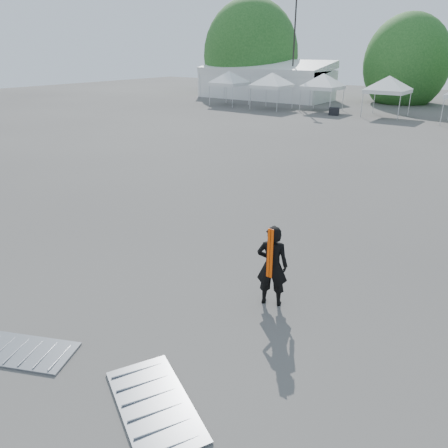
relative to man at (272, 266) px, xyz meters
The scene contains 13 objects.
ground 2.91m from the man, 113.92° to the left, with size 120.00×120.00×0.00m, color #474442.
marquee 44.07m from the man, 121.64° to the left, with size 15.00×6.25×4.23m.
light_pole_west 41.49m from the man, 117.63° to the left, with size 0.60×0.25×10.30m.
tree_far_w 48.88m from the man, 123.79° to the left, with size 4.80×4.80×7.30m.
tree_mid_w 43.58m from the man, 102.10° to the left, with size 4.16×4.16×6.33m.
tent_a 37.60m from the man, 127.19° to the left, with size 4.35×4.35×3.88m.
tent_b 34.65m from the man, 120.65° to the left, with size 4.44×4.44×3.88m.
tent_c 34.08m from the man, 112.82° to the left, with size 4.46×4.46×3.88m.
tent_d 32.15m from the man, 103.11° to the left, with size 4.58×4.58×3.88m.
man is the anchor object (origin of this frame).
barrier_left 5.28m from the man, 123.67° to the right, with size 2.09×1.63×0.06m.
barrier_mid 3.93m from the man, 88.79° to the right, with size 2.44×1.97×0.07m.
crate_west 31.47m from the man, 110.65° to the left, with size 0.83×0.65×0.65m, color black.
Camera 1 is at (5.36, -10.07, 5.42)m, focal length 35.00 mm.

